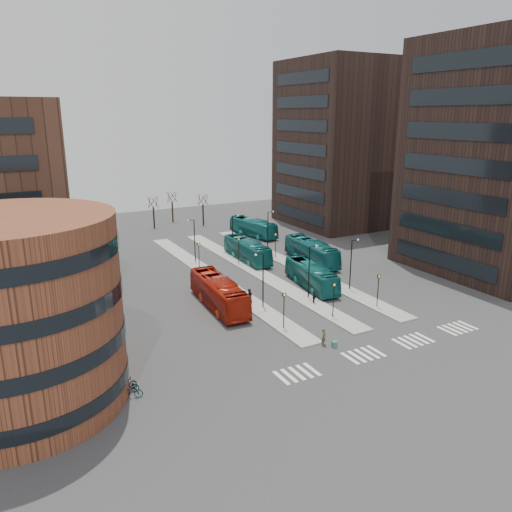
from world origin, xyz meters
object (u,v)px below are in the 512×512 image
suitcase (334,344)px  traveller (324,337)px  teal_bus_b (247,250)px  commuter_a (249,296)px  commuter_c (318,292)px  teal_bus_a (311,275)px  commuter_b (314,297)px  bicycle_near (130,392)px  red_bus (219,293)px  teal_bus_c (311,251)px  teal_bus_d (253,227)px  bicycle_far (127,386)px  bicycle_mid (126,384)px

suitcase → traveller: (-0.62, 0.83, 0.55)m
teal_bus_b → commuter_a: 17.37m
commuter_a → commuter_c: size_ratio=1.25×
teal_bus_a → commuter_b: bearing=-113.0°
commuter_a → teal_bus_a: bearing=-150.0°
commuter_a → commuter_b: size_ratio=1.14×
commuter_b → bicycle_near: 24.94m
teal_bus_b → bicycle_near: bearing=-129.4°
commuter_b → commuter_c: size_ratio=1.10×
red_bus → commuter_a: red_bus is taller
bicycle_near → teal_bus_a: bearing=-41.2°
teal_bus_c → commuter_b: 16.34m
commuter_b → teal_bus_b: bearing=15.4°
suitcase → commuter_c: (6.03, 11.16, 0.44)m
red_bus → teal_bus_a: bearing=6.5°
teal_bus_d → bicycle_far: bearing=-138.7°
teal_bus_b → bicycle_far: 36.76m
traveller → commuter_b: 10.33m
red_bus → bicycle_mid: red_bus is taller
bicycle_far → bicycle_mid: bearing=21.7°
red_bus → bicycle_mid: bearing=-133.6°
teal_bus_a → commuter_a: (-9.37, -1.48, -0.56)m
teal_bus_c → commuter_b: bearing=-118.4°
traveller → bicycle_near: size_ratio=0.89×
teal_bus_c → commuter_b: (-8.96, -13.64, -0.83)m
red_bus → bicycle_far: red_bus is taller
teal_bus_a → commuter_c: (-1.47, -3.55, -0.74)m
commuter_b → bicycle_near: (-23.15, -9.30, -0.30)m
commuter_b → bicycle_far: 24.62m
commuter_a → commuter_c: bearing=-173.7°
commuter_c → bicycle_far: bearing=-37.9°
teal_bus_a → traveller: bearing=-112.2°
suitcase → bicycle_mid: 18.70m
bicycle_far → commuter_b: bearing=-48.4°
red_bus → traveller: bearing=-67.3°
bicycle_near → bicycle_mid: 1.23m
teal_bus_a → bicycle_near: 29.76m
suitcase → teal_bus_d: (13.79, 41.66, 1.21)m
commuter_a → teal_bus_d: bearing=-97.8°
teal_bus_b → commuter_b: teal_bus_b is taller
suitcase → teal_bus_b: teal_bus_b is taller
bicycle_mid → teal_bus_c: bearing=-54.1°
teal_bus_a → commuter_c: bearing=-104.4°
teal_bus_c → commuter_c: teal_bus_c is taller
suitcase → bicycle_far: bearing=-167.6°
teal_bus_d → commuter_b: 33.20m
teal_bus_d → commuter_c: (-7.76, -30.50, -0.77)m
commuter_b → commuter_c: 2.04m
suitcase → red_bus: 15.09m
teal_bus_b → traveller: 28.69m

